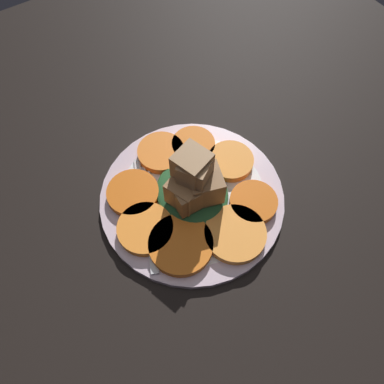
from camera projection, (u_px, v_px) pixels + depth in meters
table_slab at (192, 202)px, 57.74cm from camera, size 120.00×120.00×2.00cm
plate at (192, 197)px, 56.42cm from camera, size 27.61×27.61×1.05cm
carrot_slice_0 at (193, 145)px, 59.69cm from camera, size 6.92×6.92×1.24cm
carrot_slice_1 at (159, 154)px, 58.89cm from camera, size 7.43×7.43×1.24cm
carrot_slice_2 at (133, 193)px, 55.39cm from camera, size 7.75×7.75×1.24cm
carrot_slice_3 at (145, 229)px, 52.57cm from camera, size 7.95×7.95×1.24cm
carrot_slice_4 at (181, 244)px, 51.41cm from camera, size 8.99×8.99×1.24cm
carrot_slice_5 at (235, 234)px, 52.19cm from camera, size 8.70×8.70×1.24cm
carrot_slice_6 at (253, 202)px, 54.63cm from camera, size 7.01×7.01×1.24cm
carrot_slice_7 at (230, 161)px, 58.20cm from camera, size 7.16×7.16×1.24cm
center_pile at (193, 186)px, 52.35cm from camera, size 11.49×10.34×10.16cm
fork at (147, 209)px, 54.58cm from camera, size 17.84×9.20×0.40cm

